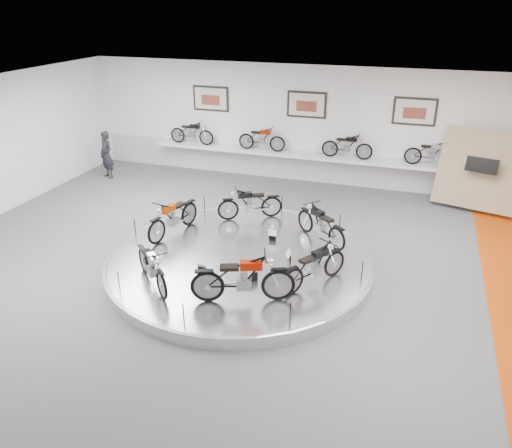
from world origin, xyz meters
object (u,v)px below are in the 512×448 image
(bike_b, at_px, (250,203))
(bike_d, at_px, (152,266))
(visitor, at_px, (106,155))
(display_platform, at_px, (240,262))
(bike_a, at_px, (321,224))
(bike_f, at_px, (314,266))
(bike_c, at_px, (173,217))
(shelf, at_px, (303,156))
(bike_e, at_px, (243,278))

(bike_b, bearing_deg, bike_d, 48.87)
(bike_b, bearing_deg, visitor, -51.26)
(display_platform, distance_m, bike_b, 2.38)
(display_platform, height_order, bike_a, bike_a)
(bike_f, relative_size, visitor, 0.93)
(display_platform, bearing_deg, bike_f, -19.57)
(display_platform, distance_m, bike_d, 2.32)
(bike_c, height_order, bike_d, bike_c)
(display_platform, relative_size, visitor, 3.78)
(display_platform, xyz_separation_m, bike_f, (1.97, -0.70, 0.61))
(shelf, distance_m, bike_e, 8.21)
(display_platform, bearing_deg, shelf, 90.00)
(display_platform, relative_size, bike_f, 4.07)
(bike_d, bearing_deg, shelf, 123.41)
(shelf, xyz_separation_m, bike_d, (-1.34, -8.20, -0.25))
(bike_e, bearing_deg, bike_a, 53.52)
(display_platform, xyz_separation_m, visitor, (-6.83, 4.77, 0.70))
(shelf, xyz_separation_m, bike_b, (-0.50, -4.16, -0.24))
(bike_f, distance_m, visitor, 10.35)
(display_platform, height_order, bike_c, bike_c)
(bike_c, relative_size, bike_e, 0.93)
(bike_b, relative_size, bike_f, 0.99)
(shelf, height_order, bike_b, bike_b)
(bike_e, relative_size, bike_f, 1.15)
(shelf, xyz_separation_m, bike_f, (1.97, -7.10, -0.24))
(visitor, bearing_deg, bike_d, -24.46)
(display_platform, distance_m, visitor, 8.35)
(bike_d, bearing_deg, visitor, 172.57)
(shelf, bearing_deg, bike_a, -71.39)
(visitor, bearing_deg, bike_b, 3.89)
(shelf, height_order, bike_e, bike_e)
(bike_d, bearing_deg, bike_b, 121.05)
(display_platform, distance_m, bike_f, 2.18)
(bike_a, xyz_separation_m, bike_e, (-0.93, -3.24, 0.07))
(shelf, relative_size, bike_f, 7.00)
(bike_d, height_order, visitor, visitor)
(bike_b, relative_size, visitor, 0.92)
(shelf, relative_size, bike_c, 6.55)
(bike_d, bearing_deg, display_platform, 96.08)
(bike_e, bearing_deg, bike_c, 118.72)
(visitor, bearing_deg, bike_a, 4.39)
(bike_c, bearing_deg, bike_e, 61.20)
(display_platform, xyz_separation_m, bike_d, (-1.34, -1.80, 0.60))
(shelf, height_order, bike_c, bike_c)
(bike_b, height_order, bike_c, bike_c)
(bike_a, height_order, visitor, visitor)
(shelf, distance_m, bike_b, 4.19)
(bike_d, bearing_deg, bike_f, 61.08)
(shelf, relative_size, bike_b, 7.07)
(display_platform, distance_m, bike_a, 2.30)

